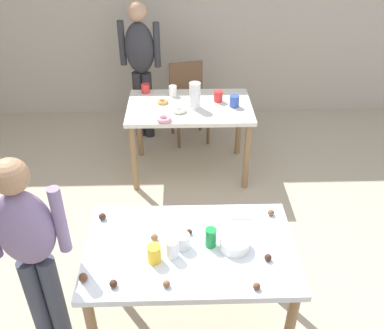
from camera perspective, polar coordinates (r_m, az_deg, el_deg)
The scene contains 30 objects.
ground_plane at distance 3.20m, azimuth 0.50°, elevation -18.99°, with size 6.40×6.40×0.00m, color tan.
wall_back at distance 5.28m, azimuth -0.74°, elevation 20.12°, with size 6.40×0.10×2.60m, color #BCB2A3.
dining_table_near at distance 2.63m, azimuth -0.22°, elevation -12.45°, with size 1.24×0.76×0.75m.
dining_table_far at distance 4.17m, azimuth -0.31°, elevation 6.64°, with size 1.19×0.75×0.75m.
chair_far_table at distance 4.89m, azimuth -0.52°, elevation 8.98°, with size 0.48×0.48×0.87m.
person_girl_near at distance 2.60m, azimuth -20.76°, elevation -10.10°, with size 0.45×0.23×1.41m.
person_adult_far at distance 4.77m, azimuth -6.90°, elevation 13.70°, with size 0.46×0.26×1.55m.
mixing_bowl at distance 2.54m, azimuth 5.71°, elevation -10.45°, with size 0.18×0.18×0.07m, color white.
soda_can at distance 2.53m, azimuth 2.52°, elevation -9.69°, with size 0.07×0.07×0.12m, color #198438.
fork_near at distance 2.76m, azimuth 6.83°, elevation -7.16°, with size 0.17×0.02×0.01m, color silver.
cup_near_0 at distance 2.52m, azimuth -1.25°, elevation -10.20°, with size 0.09×0.09×0.09m, color white.
cup_near_1 at distance 2.47m, azimuth -2.66°, elevation -11.18°, with size 0.07×0.07×0.11m, color white.
cup_near_2 at distance 2.45m, azimuth -5.07°, elevation -11.76°, with size 0.08×0.08×0.11m, color yellow.
cake_ball_0 at distance 2.50m, azimuth 10.10°, elevation -12.12°, with size 0.04×0.04×0.04m, color #3D2319.
cake_ball_1 at distance 2.36m, azimuth 8.62°, elevation -15.76°, with size 0.04×0.04×0.04m, color brown.
cake_ball_2 at distance 2.38m, azimuth -10.44°, elevation -15.35°, with size 0.04×0.04×0.04m, color #3D2319.
cake_ball_3 at distance 2.62m, azimuth -0.39°, elevation -8.99°, with size 0.04×0.04×0.04m, color #3D2319.
cake_ball_4 at distance 2.44m, azimuth -14.32°, elevation -14.39°, with size 0.05×0.05×0.05m, color brown.
cake_ball_5 at distance 2.78m, azimuth -11.87°, elevation -6.81°, with size 0.05×0.05×0.05m, color #3D2319.
cake_ball_6 at distance 2.35m, azimuth -3.43°, elevation -15.61°, with size 0.04×0.04×0.04m, color brown.
cake_ball_7 at distance 2.80m, azimuth 10.48°, elevation -6.33°, with size 0.04×0.04×0.04m, color brown.
cake_ball_8 at distance 2.59m, azimuth -5.04°, elevation -9.65°, with size 0.04×0.04×0.04m, color brown.
pitcher_far at distance 4.03m, azimuth 0.39°, elevation 9.20°, with size 0.11×0.11×0.25m, color white.
cup_far_0 at distance 4.31m, azimuth -2.58°, elevation 9.80°, with size 0.08×0.08×0.10m, color white.
cup_far_1 at distance 4.19m, azimuth 3.51°, elevation 9.08°, with size 0.09×0.09×0.11m, color red.
cup_far_2 at distance 4.10m, azimuth 5.68°, elevation 8.41°, with size 0.09×0.09×0.11m, color #3351B2.
cup_far_3 at distance 4.39m, azimuth -6.23°, elevation 10.07°, with size 0.08×0.08×0.09m, color red.
donut_far_0 at distance 3.83m, azimuth -3.74°, elevation 6.07°, with size 0.14×0.14×0.04m, color pink.
donut_far_1 at distance 4.17m, azimuth -3.95°, elevation 8.36°, with size 0.10×0.10×0.03m, color gold.
donut_far_2 at distance 3.99m, azimuth -1.72°, elevation 7.29°, with size 0.13×0.13×0.04m, color white.
Camera 1 is at (-0.08, -1.93, 2.55)m, focal length 39.99 mm.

